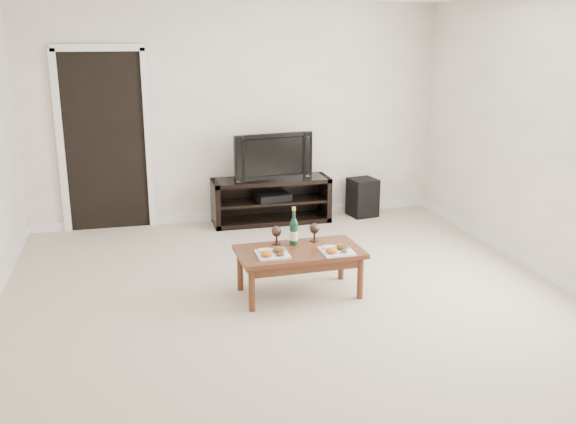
{
  "coord_description": "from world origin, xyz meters",
  "views": [
    {
      "loc": [
        -1.29,
        -4.89,
        2.27
      ],
      "look_at": [
        0.06,
        0.49,
        0.7
      ],
      "focal_mm": 40.0,
      "sensor_mm": 36.0,
      "label": 1
    }
  ],
  "objects_px": {
    "subwoofer": "(363,197)",
    "coffee_table": "(299,272)",
    "media_console": "(271,200)",
    "television": "(271,155)"
  },
  "relations": [
    {
      "from": "subwoofer",
      "to": "television",
      "type": "bearing_deg",
      "value": 170.31
    },
    {
      "from": "subwoofer",
      "to": "coffee_table",
      "type": "relative_size",
      "value": 0.44
    },
    {
      "from": "television",
      "to": "subwoofer",
      "type": "height_order",
      "value": "television"
    },
    {
      "from": "media_console",
      "to": "television",
      "type": "bearing_deg",
      "value": 0.0
    },
    {
      "from": "subwoofer",
      "to": "coffee_table",
      "type": "bearing_deg",
      "value": -132.45
    },
    {
      "from": "media_console",
      "to": "coffee_table",
      "type": "relative_size",
      "value": 1.3
    },
    {
      "from": "media_console",
      "to": "coffee_table",
      "type": "distance_m",
      "value": 2.26
    },
    {
      "from": "media_console",
      "to": "subwoofer",
      "type": "height_order",
      "value": "media_console"
    },
    {
      "from": "coffee_table",
      "to": "subwoofer",
      "type": "bearing_deg",
      "value": 57.46
    },
    {
      "from": "media_console",
      "to": "television",
      "type": "height_order",
      "value": "television"
    }
  ]
}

